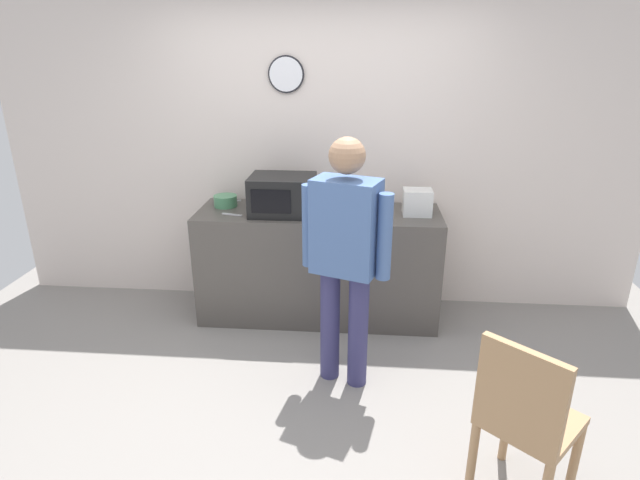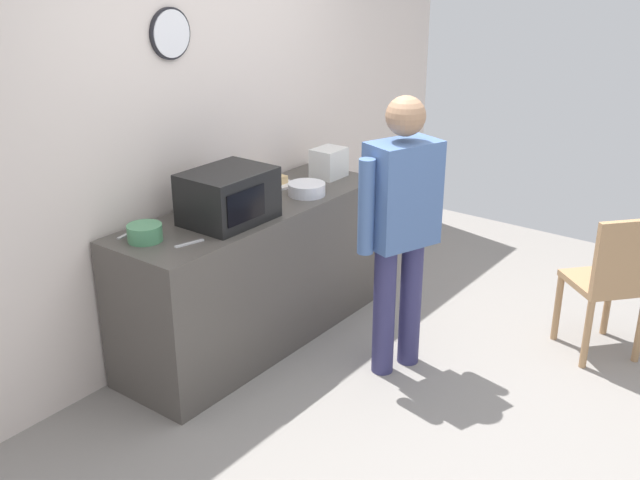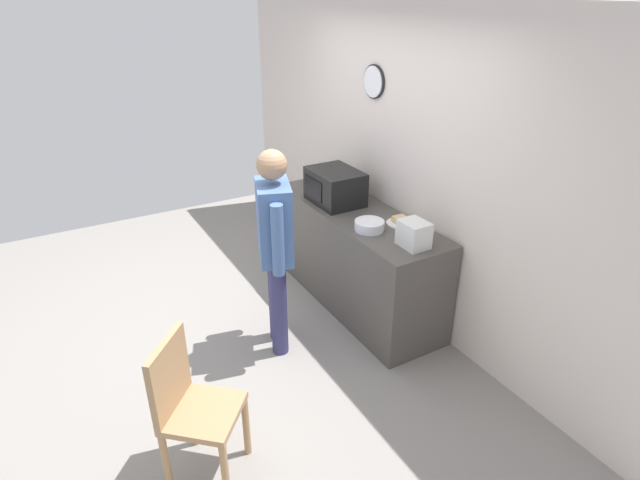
# 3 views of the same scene
# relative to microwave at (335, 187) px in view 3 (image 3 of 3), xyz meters

# --- Properties ---
(ground_plane) EXTENTS (6.00, 6.00, 0.00)m
(ground_plane) POSITION_rel_microwave_xyz_m (0.26, -1.16, -1.06)
(ground_plane) COLOR gray
(back_wall) EXTENTS (5.40, 0.13, 2.60)m
(back_wall) POSITION_rel_microwave_xyz_m (0.26, 0.44, 0.24)
(back_wall) COLOR silver
(back_wall) RESTS_ON ground_plane
(kitchen_counter) EXTENTS (1.93, 0.62, 0.91)m
(kitchen_counter) POSITION_rel_microwave_xyz_m (0.27, 0.06, -0.61)
(kitchen_counter) COLOR #4C4742
(kitchen_counter) RESTS_ON ground_plane
(microwave) EXTENTS (0.50, 0.39, 0.30)m
(microwave) POSITION_rel_microwave_xyz_m (0.00, 0.00, 0.00)
(microwave) COLOR black
(microwave) RESTS_ON kitchen_counter
(sandwich_plate) EXTENTS (0.23, 0.23, 0.07)m
(sandwich_plate) POSITION_rel_microwave_xyz_m (0.68, 0.22, -0.13)
(sandwich_plate) COLOR white
(sandwich_plate) RESTS_ON kitchen_counter
(salad_bowl) EXTENTS (0.19, 0.19, 0.09)m
(salad_bowl) POSITION_rel_microwave_xyz_m (-0.50, 0.15, -0.10)
(salad_bowl) COLOR #4C8E60
(salad_bowl) RESTS_ON kitchen_counter
(cereal_bowl) EXTENTS (0.24, 0.24, 0.08)m
(cereal_bowl) POSITION_rel_microwave_xyz_m (0.64, -0.07, -0.11)
(cereal_bowl) COLOR white
(cereal_bowl) RESTS_ON kitchen_counter
(toaster) EXTENTS (0.22, 0.18, 0.20)m
(toaster) POSITION_rel_microwave_xyz_m (1.04, 0.05, -0.05)
(toaster) COLOR silver
(toaster) RESTS_ON kitchen_counter
(fork_utensil) EXTENTS (0.17, 0.05, 0.01)m
(fork_utensil) POSITION_rel_microwave_xyz_m (-0.49, 0.30, -0.15)
(fork_utensil) COLOR silver
(fork_utensil) RESTS_ON kitchen_counter
(spoon_utensil) EXTENTS (0.17, 0.06, 0.01)m
(spoon_utensil) POSITION_rel_microwave_xyz_m (-0.39, -0.08, -0.15)
(spoon_utensil) COLOR silver
(spoon_utensil) RESTS_ON kitchen_counter
(person_standing) EXTENTS (0.56, 0.36, 1.65)m
(person_standing) POSITION_rel_microwave_xyz_m (0.52, -0.84, -0.10)
(person_standing) COLOR navy
(person_standing) RESTS_ON ground_plane
(wooden_chair) EXTENTS (0.56, 0.56, 0.94)m
(wooden_chair) POSITION_rel_microwave_xyz_m (1.39, -1.80, -0.54)
(wooden_chair) COLOR #A87F56
(wooden_chair) RESTS_ON ground_plane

